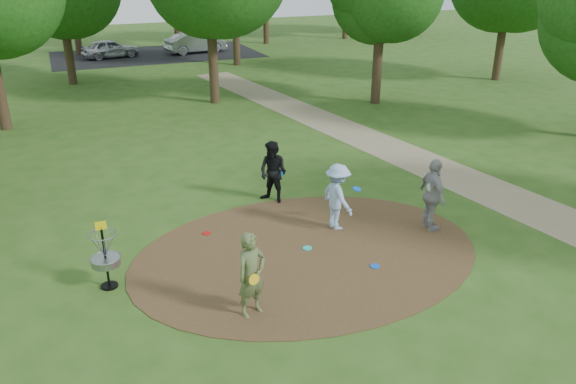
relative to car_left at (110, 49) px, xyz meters
name	(u,v)px	position (x,y,z in m)	size (l,w,h in m)	color
ground	(307,253)	(1.13, -29.74, -0.63)	(100.00, 100.00, 0.00)	#2D5119
dirt_clearing	(307,253)	(1.13, -29.74, -0.62)	(8.40, 8.40, 0.02)	#47301C
footpath	(472,183)	(7.63, -27.74, -0.62)	(2.00, 40.00, 0.01)	#8C7A5B
parking_lot	(157,54)	(3.13, 0.26, -0.63)	(14.00, 8.00, 0.01)	black
player_observer_with_disc	(251,275)	(-0.88, -31.52, 0.25)	(0.74, 0.61, 1.76)	#58653A
player_throwing_with_disc	(337,197)	(2.37, -28.82, 0.24)	(1.07, 1.19, 1.74)	#99B8E5
player_walking_with_disc	(273,172)	(1.48, -26.63, 0.26)	(1.05, 1.09, 1.78)	black
player_waiting_with_disc	(433,195)	(4.55, -29.79, 0.32)	(0.61, 1.16, 1.89)	#9A999C
disc_ground_cyan	(307,248)	(1.20, -29.57, -0.60)	(0.22, 0.22, 0.02)	#19CFBE
disc_ground_blue	(375,266)	(2.27, -30.92, -0.60)	(0.22, 0.22, 0.02)	blue
disc_ground_red	(206,233)	(-0.83, -27.88, -0.60)	(0.22, 0.22, 0.02)	red
car_left	(110,49)	(0.00, 0.00, 0.00)	(1.49, 3.70, 1.26)	#A1A2A8
car_right	(196,43)	(5.88, -0.15, 0.08)	(1.49, 4.29, 1.41)	#979A9E
disc_golf_basket	(104,250)	(-3.37, -29.44, 0.25)	(0.63, 0.63, 1.54)	black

